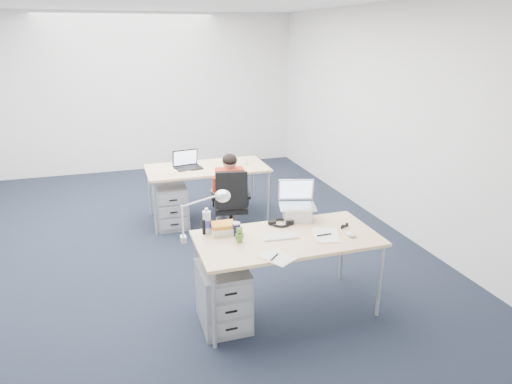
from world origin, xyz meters
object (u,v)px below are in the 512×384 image
(water_bottle, at_px, (207,221))
(drawer_pedestal_far, at_px, (171,206))
(seated_person, at_px, (229,194))
(silver_laptop, at_px, (297,202))
(desk_lamp, at_px, (198,216))
(sunglasses, at_px, (345,226))
(office_chair, at_px, (231,219))
(bear_figurine, at_px, (240,235))
(wireless_keyboard, at_px, (280,236))
(book_stack, at_px, (224,228))
(far_cup, at_px, (246,161))
(cordless_phone, at_px, (204,227))
(desk_far, at_px, (207,170))
(dark_laptop, at_px, (188,160))
(desk_near, at_px, (287,242))
(drawer_pedestal_near, at_px, (224,296))
(can_koozie, at_px, (236,229))
(computer_mouse, at_px, (351,234))
(headphones, at_px, (281,222))

(water_bottle, bearing_deg, drawer_pedestal_far, 92.30)
(seated_person, distance_m, silver_laptop, 1.53)
(desk_lamp, bearing_deg, sunglasses, -16.90)
(office_chair, xyz_separation_m, bear_figurine, (-0.34, -1.62, 0.54))
(wireless_keyboard, xyz_separation_m, book_stack, (-0.46, 0.23, 0.04))
(drawer_pedestal_far, distance_m, far_cup, 1.17)
(cordless_phone, bearing_deg, water_bottle, 22.97)
(desk_far, relative_size, dark_laptop, 4.63)
(desk_near, xyz_separation_m, seated_person, (-0.07, 1.80, -0.14))
(silver_laptop, distance_m, bear_figurine, 0.75)
(office_chair, relative_size, wireless_keyboard, 2.85)
(drawer_pedestal_near, relative_size, can_koozie, 4.58)
(wireless_keyboard, relative_size, desk_lamp, 0.71)
(bear_figurine, relative_size, sunglasses, 1.29)
(desk_lamp, bearing_deg, bear_figurine, -35.78)
(computer_mouse, xyz_separation_m, desk_lamp, (-1.29, 0.33, 0.21))
(desk_near, height_order, book_stack, book_stack)
(desk_far, bearing_deg, silver_laptop, -77.77)
(drawer_pedestal_near, relative_size, water_bottle, 2.33)
(office_chair, relative_size, cordless_phone, 6.69)
(office_chair, xyz_separation_m, computer_mouse, (0.62, -1.80, 0.49))
(drawer_pedestal_far, bearing_deg, seated_person, -36.48)
(desk_far, distance_m, wireless_keyboard, 2.40)
(wireless_keyboard, distance_m, sunglasses, 0.64)
(book_stack, bearing_deg, wireless_keyboard, -26.37)
(desk_lamp, bearing_deg, water_bottle, 41.92)
(seated_person, height_order, sunglasses, seated_person)
(bear_figurine, bearing_deg, desk_lamp, 142.32)
(desk_near, distance_m, dark_laptop, 2.46)
(office_chair, height_order, wireless_keyboard, office_chair)
(sunglasses, height_order, desk_lamp, desk_lamp)
(drawer_pedestal_far, relative_size, headphones, 2.22)
(wireless_keyboard, xyz_separation_m, water_bottle, (-0.59, 0.29, 0.11))
(sunglasses, bearing_deg, cordless_phone, 143.90)
(computer_mouse, distance_m, sunglasses, 0.19)
(wireless_keyboard, xyz_separation_m, far_cup, (0.38, 2.36, 0.04))
(sunglasses, bearing_deg, drawer_pedestal_far, 95.32)
(desk_near, distance_m, cordless_phone, 0.75)
(desk_far, relative_size, sunglasses, 14.52)
(can_koozie, bearing_deg, computer_mouse, -19.26)
(seated_person, relative_size, far_cup, 12.21)
(computer_mouse, bearing_deg, headphones, 117.69)
(can_koozie, distance_m, far_cup, 2.32)
(drawer_pedestal_near, relative_size, book_stack, 2.48)
(drawer_pedestal_near, height_order, cordless_phone, cordless_phone)
(computer_mouse, distance_m, water_bottle, 1.28)
(water_bottle, bearing_deg, cordless_phone, -144.87)
(computer_mouse, distance_m, headphones, 0.66)
(drawer_pedestal_near, bearing_deg, silver_laptop, 25.52)
(drawer_pedestal_near, relative_size, computer_mouse, 5.38)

